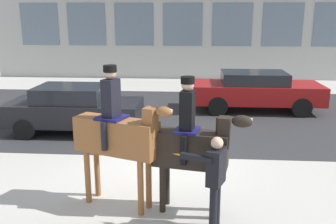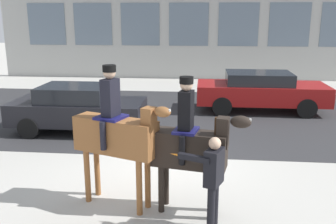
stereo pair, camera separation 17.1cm
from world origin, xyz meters
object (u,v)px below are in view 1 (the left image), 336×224
object	(u,v)px
mounted_horse_companion	(193,145)
street_car_far_lane	(256,90)
mounted_horse_lead	(117,134)
pedestrian_bystander	(215,176)
street_car_near_lane	(74,108)

from	to	relation	value
mounted_horse_companion	street_car_far_lane	distance (m)	8.12
mounted_horse_lead	pedestrian_bystander	xyz separation A→B (m)	(1.74, -0.71, -0.46)
mounted_horse_companion	pedestrian_bystander	bearing A→B (deg)	-46.35
street_car_near_lane	street_car_far_lane	size ratio (longest dim) A/B	0.85
street_car_near_lane	mounted_horse_companion	bearing A→B (deg)	-51.43
mounted_horse_companion	street_car_far_lane	size ratio (longest dim) A/B	0.53
mounted_horse_lead	street_car_near_lane	bearing A→B (deg)	137.78
mounted_horse_lead	street_car_far_lane	xyz separation A→B (m)	(3.67, 7.64, -0.63)
mounted_horse_companion	street_car_near_lane	world-z (taller)	mounted_horse_companion
mounted_horse_companion	street_car_near_lane	distance (m)	5.89
mounted_horse_lead	mounted_horse_companion	xyz separation A→B (m)	(1.37, -0.13, -0.13)
street_car_near_lane	pedestrian_bystander	bearing A→B (deg)	-52.02
pedestrian_bystander	street_car_near_lane	world-z (taller)	pedestrian_bystander
street_car_far_lane	mounted_horse_lead	bearing A→B (deg)	-115.66
pedestrian_bystander	street_car_far_lane	size ratio (longest dim) A/B	0.34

